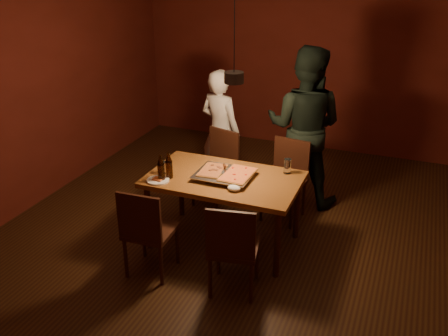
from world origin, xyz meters
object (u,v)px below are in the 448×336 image
at_px(chair_far_left, 219,161).
at_px(diner_dark, 304,127).
at_px(chair_far_right, 287,172).
at_px(plate_slice, 158,180).
at_px(beer_bottle_b, 169,165).
at_px(chair_near_left, 146,225).
at_px(chair_near_right, 233,242).
at_px(diner_white, 220,131).
at_px(beer_bottle_a, 161,168).
at_px(dining_table, 224,184).
at_px(pizza_tray, 224,175).
at_px(pendant_lamp, 234,76).

height_order(chair_far_left, diner_dark, diner_dark).
height_order(chair_far_right, plate_slice, chair_far_right).
xyz_separation_m(chair_far_right, beer_bottle_b, (-0.94, -1.01, 0.35)).
bearing_deg(chair_far_right, chair_near_left, 69.48).
height_order(chair_near_right, diner_white, diner_white).
distance_m(beer_bottle_a, beer_bottle_b, 0.10).
height_order(dining_table, chair_far_right, chair_far_right).
distance_m(chair_far_left, chair_far_right, 0.83).
distance_m(beer_bottle_b, diner_dark, 1.77).
bearing_deg(chair_far_right, pizza_tray, 70.53).
xyz_separation_m(chair_far_left, pizza_tray, (0.40, -0.82, 0.24)).
bearing_deg(plate_slice, pendant_lamp, 28.52).
bearing_deg(pendant_lamp, pizza_tray, -151.46).
distance_m(dining_table, chair_far_right, 0.93).
relative_size(chair_far_left, chair_near_left, 1.07).
bearing_deg(diner_dark, chair_far_left, 27.41).
height_order(chair_far_left, diner_white, diner_white).
bearing_deg(chair_far_left, chair_near_right, 132.28).
relative_size(chair_near_right, diner_dark, 0.26).
bearing_deg(chair_near_left, diner_dark, 62.49).
relative_size(beer_bottle_b, plate_slice, 1.20).
relative_size(beer_bottle_a, pendant_lamp, 0.24).
xyz_separation_m(pizza_tray, plate_slice, (-0.57, -0.31, -0.01)).
distance_m(beer_bottle_a, diner_dark, 1.86).
bearing_deg(diner_dark, diner_white, 5.38).
height_order(chair_far_left, chair_near_left, same).
relative_size(beer_bottle_a, diner_white, 0.17).
xyz_separation_m(dining_table, chair_near_right, (0.38, -0.76, -0.14)).
xyz_separation_m(chair_near_left, beer_bottle_b, (-0.05, 0.58, 0.35)).
bearing_deg(plate_slice, beer_bottle_b, 58.25).
bearing_deg(chair_far_right, chair_far_left, 7.82).
distance_m(chair_near_left, diner_dark, 2.29).
bearing_deg(dining_table, pendant_lamp, 23.11).
xyz_separation_m(dining_table, pendant_lamp, (0.08, 0.04, 1.08)).
distance_m(chair_far_right, chair_near_right, 1.57).
bearing_deg(diner_white, diner_dark, -159.38).
height_order(beer_bottle_b, diner_white, diner_white).
relative_size(chair_near_left, chair_near_right, 0.99).
height_order(pizza_tray, pendant_lamp, pendant_lamp).
relative_size(chair_far_left, beer_bottle_a, 1.97).
bearing_deg(diner_dark, chair_near_right, 87.95).
bearing_deg(diner_white, plate_slice, 104.64).
height_order(chair_far_left, pendant_lamp, pendant_lamp).
bearing_deg(diner_dark, pizza_tray, 69.98).
bearing_deg(plate_slice, diner_white, 88.09).
height_order(beer_bottle_a, diner_dark, diner_dark).
bearing_deg(chair_near_left, beer_bottle_a, 97.61).
bearing_deg(chair_far_left, chair_far_right, -164.41).
xyz_separation_m(chair_far_left, diner_dark, (0.89, 0.44, 0.40)).
bearing_deg(beer_bottle_b, beer_bottle_a, -114.54).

